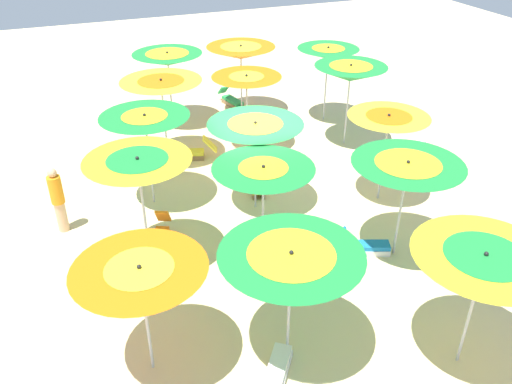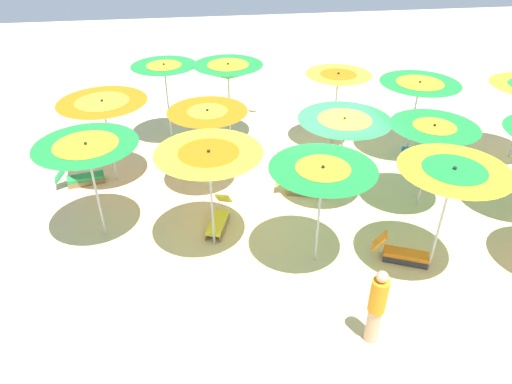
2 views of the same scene
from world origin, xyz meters
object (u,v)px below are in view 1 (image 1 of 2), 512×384
Objects in this scene: beach_umbrella_2 at (145,124)px; beach_umbrella_10 at (328,53)px; beach_umbrella_13 at (407,172)px; lounger_1 at (159,237)px; beach_umbrella_0 at (168,59)px; lounger_0 at (191,152)px; beachgoer_0 at (58,199)px; beach_umbrella_5 at (241,52)px; lounger_4 at (363,245)px; lounger_2 at (256,182)px; beach_umbrella_9 at (291,264)px; beach_ball at (421,142)px; beach_umbrella_6 at (247,82)px; beach_umbrella_1 at (161,87)px; beach_umbrella_7 at (255,131)px; beach_umbrella_4 at (140,277)px; beach_umbrella_14 at (483,265)px; beach_umbrella_3 at (138,168)px; beach_umbrella_8 at (263,177)px; beach_umbrella_11 at (350,73)px; lounger_5 at (231,99)px; beach_umbrella_12 at (388,123)px.

beach_umbrella_10 is (3.12, -6.39, 0.11)m from beach_umbrella_2.
lounger_1 is at bearing 65.39° from beach_umbrella_13.
beach_umbrella_0 is 3.29m from lounger_0.
beach_umbrella_0 is 1.49× the size of beachgoer_0.
lounger_4 is (-8.33, 0.24, -1.91)m from beach_umbrella_5.
lounger_4 is at bearing 33.66° from lounger_2.
beach_umbrella_9 is 9.43m from beach_ball.
beach_umbrella_6 reaches higher than beach_umbrella_9.
beach_umbrella_7 is at bearing -156.34° from beach_umbrella_1.
beach_umbrella_7 is 5.92m from beach_umbrella_10.
beach_umbrella_0 reaches higher than beach_umbrella_6.
beach_umbrella_6 is 3.33m from beach_umbrella_10.
beach_umbrella_10 is at bearing -151.05° from beachgoer_0.
beach_umbrella_4 is 0.95× the size of beach_umbrella_14.
beachgoer_0 reaches higher than beach_ball.
beach_umbrella_6 is 1.71× the size of lounger_2.
beach_umbrella_1 is at bearing 128.17° from beach_umbrella_5.
beach_umbrella_3 reaches higher than beach_umbrella_9.
beach_umbrella_4 reaches higher than lounger_1.
beach_umbrella_7 is at bearing 136.07° from beach_umbrella_10.
beach_ball is (7.12, -4.46, -1.90)m from beach_umbrella_14.
beach_umbrella_2 reaches higher than beach_umbrella_8.
beach_umbrella_13 is at bearing -108.28° from beach_umbrella_3.
beach_umbrella_14 is 7.96× the size of beach_ball.
beachgoer_0 is (2.63, 3.89, -1.16)m from beach_umbrella_8.
beachgoer_0 is at bearing 129.22° from beach_umbrella_5.
beach_ball is (2.06, -8.44, -0.06)m from lounger_1.
beach_ball is at bearing -41.99° from beach_umbrella_13.
beach_umbrella_11 is (1.25, -6.12, 0.08)m from beach_umbrella_2.
beach_umbrella_10 reaches higher than lounger_4.
beach_umbrella_7 is at bearing -26.94° from lounger_5.
lounger_1 is 8.69m from beach_ball.
beach_umbrella_7 is 4.69m from beachgoer_0.
beach_umbrella_0 is at bearing -17.47° from beach_umbrella_3.
beach_umbrella_5 is 2.11m from lounger_5.
beach_umbrella_4 is at bearing 164.47° from beach_umbrella_0.
beach_umbrella_10 is at bearing -37.07° from beach_umbrella_8.
beach_umbrella_6 reaches higher than lounger_5.
beach_umbrella_1 is at bearing -55.44° from lounger_5.
beach_umbrella_12 is at bearing 168.07° from beach_umbrella_10.
beach_umbrella_9 is at bearing -0.90° from lounger_2.
beach_umbrella_6 is at bearing 109.23° from beach_umbrella_10.
beach_umbrella_2 reaches higher than beach_umbrella_13.
beach_umbrella_3 is at bearing 106.22° from beach_ball.
lounger_0 reaches higher than lounger_4.
lounger_0 is (7.14, -2.63, -1.72)m from beach_umbrella_4.
beach_umbrella_2 reaches higher than lounger_0.
beach_umbrella_14 is 1.72× the size of lounger_2.
beach_umbrella_14 reaches higher than lounger_1.
beach_umbrella_10 is 8.55m from lounger_1.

